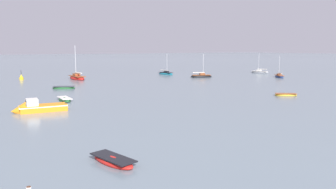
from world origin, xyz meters
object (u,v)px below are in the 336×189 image
object	(u,v)px
rowboat_moored_0	(286,95)
rowboat_moored_2	(64,88)
sailboat_moored_0	(279,76)
sailboat_moored_1	(77,78)
rowboat_moored_5	(113,161)
rowboat_moored_1	(65,99)
sailboat_moored_4	(201,76)
sailboat_moored_2	(166,74)
sailboat_moored_3	(260,72)
channel_buoy	(21,78)
motorboat_moored_0	(35,109)

from	to	relation	value
rowboat_moored_0	rowboat_moored_2	world-z (taller)	rowboat_moored_2
sailboat_moored_0	rowboat_moored_0	bearing A→B (deg)	166.54
rowboat_moored_0	sailboat_moored_1	size ratio (longest dim) A/B	0.41
rowboat_moored_5	rowboat_moored_1	bearing A→B (deg)	157.96
sailboat_moored_0	rowboat_moored_2	world-z (taller)	sailboat_moored_0
sailboat_moored_4	sailboat_moored_2	bearing A→B (deg)	123.96
sailboat_moored_1	rowboat_moored_0	bearing A→B (deg)	-159.14
rowboat_moored_1	sailboat_moored_3	world-z (taller)	sailboat_moored_3
sailboat_moored_2	sailboat_moored_4	bearing A→B (deg)	2.02
rowboat_moored_0	channel_buoy	distance (m)	57.20
rowboat_moored_1	channel_buoy	distance (m)	35.95
rowboat_moored_2	channel_buoy	bearing A→B (deg)	125.68
rowboat_moored_0	sailboat_moored_0	bearing A→B (deg)	77.83
rowboat_moored_1	channel_buoy	bearing A→B (deg)	-178.88
rowboat_moored_0	rowboat_moored_1	bearing A→B (deg)	-167.14
rowboat_moored_5	channel_buoy	bearing A→B (deg)	163.08
rowboat_moored_1	sailboat_moored_1	size ratio (longest dim) A/B	0.49
rowboat_moored_2	sailboat_moored_3	xyz separation A→B (m)	(58.25, 6.23, 0.09)
rowboat_moored_0	sailboat_moored_2	world-z (taller)	sailboat_moored_2
rowboat_moored_1	rowboat_moored_2	distance (m)	14.24
rowboat_moored_0	sailboat_moored_4	bearing A→B (deg)	111.01
rowboat_moored_0	rowboat_moored_5	distance (m)	36.62
motorboat_moored_0	rowboat_moored_2	world-z (taller)	motorboat_moored_0
motorboat_moored_0	sailboat_moored_4	xyz separation A→B (m)	(44.38, 24.57, -0.08)
sailboat_moored_0	channel_buoy	world-z (taller)	sailboat_moored_0
sailboat_moored_0	rowboat_moored_1	bearing A→B (deg)	134.68
rowboat_moored_1	sailboat_moored_1	xyz separation A→B (m)	(11.88, 29.94, 0.18)
rowboat_moored_0	sailboat_moored_4	size ratio (longest dim) A/B	0.55
sailboat_moored_1	sailboat_moored_3	world-z (taller)	sailboat_moored_1
channel_buoy	sailboat_moored_1	bearing A→B (deg)	-28.92
rowboat_moored_0	sailboat_moored_4	xyz separation A→B (m)	(9.97, 32.17, 0.12)
sailboat_moored_4	rowboat_moored_0	bearing A→B (deg)	-84.45
sailboat_moored_0	sailboat_moored_4	world-z (taller)	sailboat_moored_4
rowboat_moored_2	sailboat_moored_2	bearing A→B (deg)	55.39
sailboat_moored_0	channel_buoy	size ratio (longest dim) A/B	2.44
motorboat_moored_0	sailboat_moored_2	distance (m)	55.82
motorboat_moored_0	channel_buoy	bearing A→B (deg)	-91.73
sailboat_moored_2	rowboat_moored_2	size ratio (longest dim) A/B	1.45
sailboat_moored_0	channel_buoy	xyz separation A→B (m)	(-53.94, 28.48, 0.22)
channel_buoy	rowboat_moored_0	bearing A→B (deg)	-60.50
rowboat_moored_1	rowboat_moored_0	bearing A→B (deg)	67.37
sailboat_moored_4	rowboat_moored_2	bearing A→B (deg)	-149.69
rowboat_moored_1	sailboat_moored_3	size ratio (longest dim) A/B	0.67
sailboat_moored_2	rowboat_moored_2	world-z (taller)	sailboat_moored_2
rowboat_moored_0	channel_buoy	world-z (taller)	channel_buoy
sailboat_moored_1	rowboat_moored_2	size ratio (longest dim) A/B	1.97
channel_buoy	rowboat_moored_2	bearing A→B (deg)	-82.46
channel_buoy	sailboat_moored_0	bearing A→B (deg)	-27.83
sailboat_moored_1	rowboat_moored_2	bearing A→B (deg)	153.38
sailboat_moored_0	sailboat_moored_4	size ratio (longest dim) A/B	0.93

